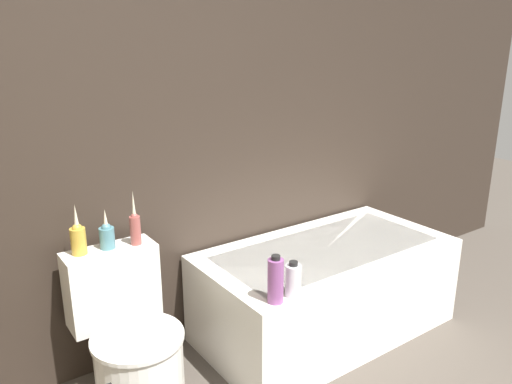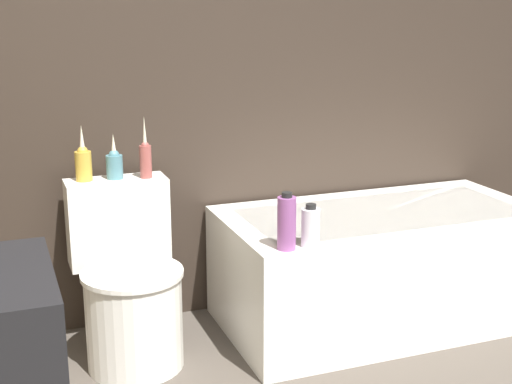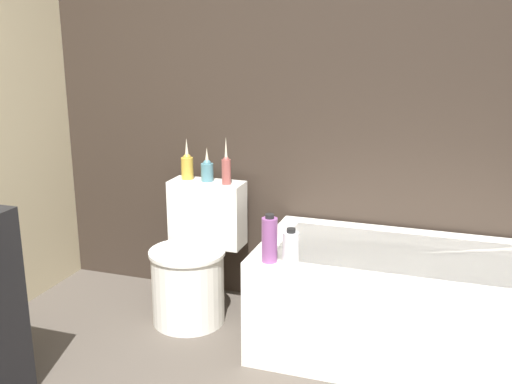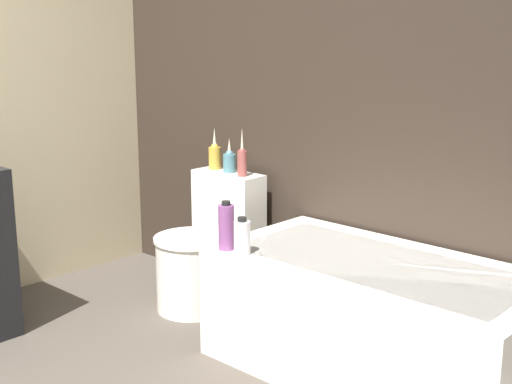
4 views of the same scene
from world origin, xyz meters
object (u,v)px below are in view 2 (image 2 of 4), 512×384
bathtub (381,265)px  vase_bronze (146,158)px  toilet (129,288)px  shampoo_bottle_short (311,227)px  vase_gold (83,162)px  vase_silver (114,163)px  shampoo_bottle_tall (287,223)px

bathtub → vase_bronze: vase_bronze is taller
toilet → vase_bronze: bearing=54.4°
shampoo_bottle_short → toilet: bearing=150.7°
shampoo_bottle_short → vase_gold: bearing=143.2°
toilet → vase_silver: size_ratio=3.77×
shampoo_bottle_tall → vase_silver: bearing=133.8°
vase_bronze → shampoo_bottle_short: 0.80m
shampoo_bottle_tall → shampoo_bottle_short: 0.11m
bathtub → shampoo_bottle_tall: (-0.63, -0.32, 0.38)m
bathtub → toilet: toilet is taller
toilet → vase_bronze: vase_bronze is taller
toilet → vase_bronze: (0.13, 0.18, 0.52)m
bathtub → vase_bronze: 1.22m
vase_gold → vase_bronze: vase_bronze is taller
shampoo_bottle_tall → toilet: bearing=146.4°
shampoo_bottle_tall → shampoo_bottle_short: size_ratio=1.33×
bathtub → vase_silver: size_ratio=7.59×
toilet → shampoo_bottle_short: 0.82m
vase_bronze → vase_gold: bearing=171.2°
shampoo_bottle_tall → shampoo_bottle_short: (0.10, -0.00, -0.03)m
shampoo_bottle_short → bathtub: bearing=31.6°
bathtub → vase_bronze: bearing=167.6°
vase_gold → toilet: bearing=-59.6°
bathtub → toilet: (-1.19, 0.05, 0.04)m
bathtub → shampoo_bottle_tall: shampoo_bottle_tall is taller
vase_gold → vase_silver: vase_gold is taller
toilet → shampoo_bottle_short: size_ratio=4.24×
bathtub → shampoo_bottle_tall: bearing=-152.9°
toilet → vase_bronze: size_ratio=2.73×
bathtub → toilet: size_ratio=2.01×
toilet → shampoo_bottle_short: toilet is taller
vase_silver → shampoo_bottle_tall: vase_silver is taller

